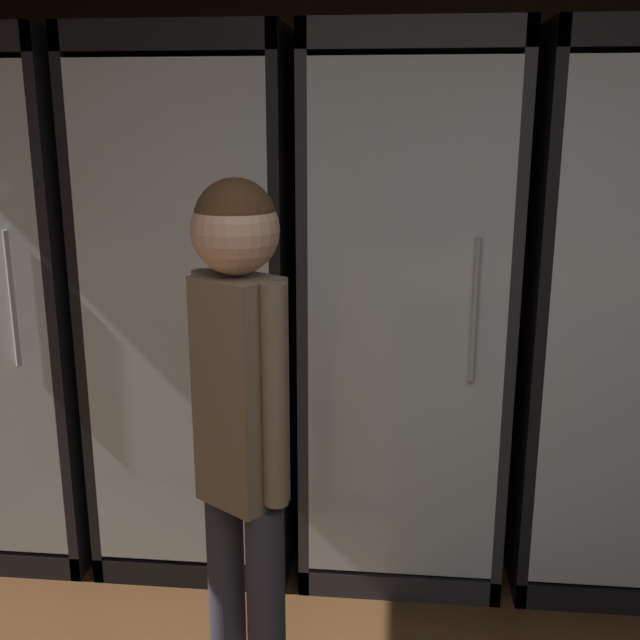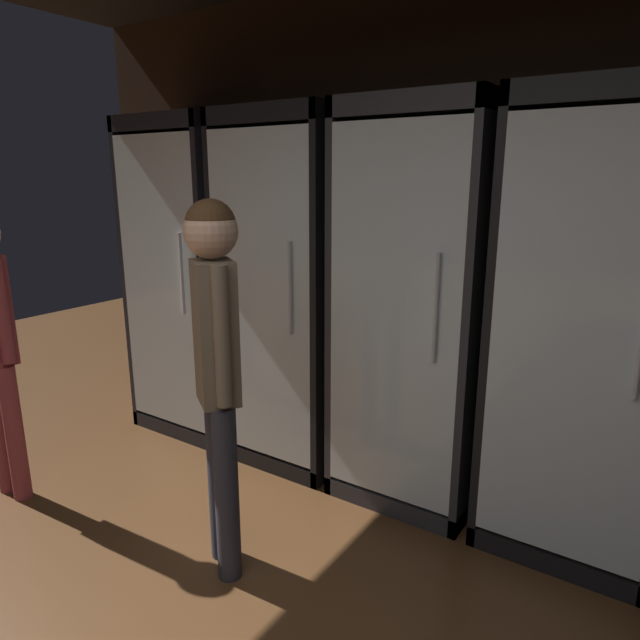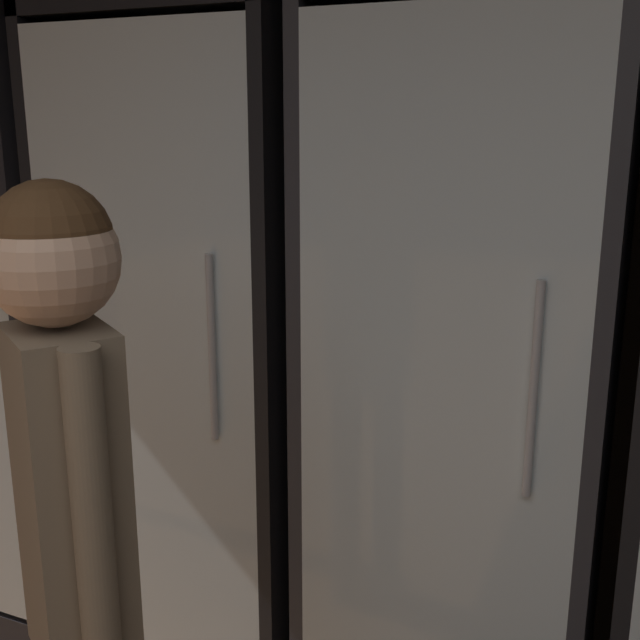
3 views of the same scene
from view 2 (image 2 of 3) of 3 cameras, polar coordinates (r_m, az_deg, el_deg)
The scene contains 6 objects.
wall_back at distance 3.14m, azimuth 17.98°, elevation 7.73°, with size 6.00×0.06×2.80m, color black.
cooler_far_left at distance 3.95m, azimuth -12.10°, elevation 3.86°, with size 0.76×0.63×2.09m.
cooler_left at distance 3.42m, azimuth -2.42°, elevation 2.59°, with size 0.76×0.63×2.09m.
cooler_center at distance 3.02m, azimuth 10.20°, elevation 0.72°, with size 0.76×0.63×2.09m.
cooler_right at distance 2.81m, azimuth 25.65°, elevation -1.45°, with size 0.76×0.63×2.09m.
shopper_near at distance 2.36m, azimuth -10.47°, elevation -3.04°, with size 0.27×0.24×1.64m.
Camera 2 is at (0.85, 0.02, 1.73)m, focal length 31.52 mm.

